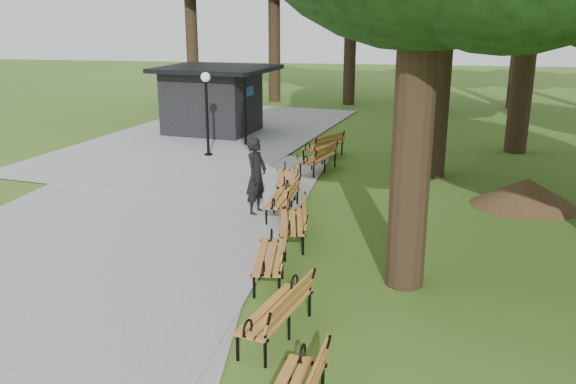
% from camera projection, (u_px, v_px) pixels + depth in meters
% --- Properties ---
extents(ground, '(100.00, 100.00, 0.00)m').
position_uv_depth(ground, '(252.00, 306.00, 10.27)').
color(ground, '#385F1B').
rests_on(ground, ground).
extents(path, '(12.00, 38.00, 0.06)m').
position_uv_depth(path, '(109.00, 231.00, 13.74)').
color(path, gray).
rests_on(path, ground).
extents(person, '(0.62, 0.79, 1.92)m').
position_uv_depth(person, '(256.00, 176.00, 14.70)').
color(person, black).
rests_on(person, ground).
extents(kiosk, '(4.90, 4.44, 2.71)m').
position_uv_depth(kiosk, '(212.00, 100.00, 24.56)').
color(kiosk, black).
rests_on(kiosk, ground).
extents(lamp_post, '(0.32, 0.32, 2.87)m').
position_uv_depth(lamp_post, '(206.00, 96.00, 20.29)').
color(lamp_post, black).
rests_on(lamp_post, ground).
extents(dirt_mound, '(2.31, 2.31, 0.75)m').
position_uv_depth(dirt_mound, '(526.00, 192.00, 15.43)').
color(dirt_mound, '#47301C').
rests_on(dirt_mound, ground).
extents(bench_2, '(1.10, 2.00, 0.88)m').
position_uv_depth(bench_2, '(276.00, 311.00, 9.19)').
color(bench_2, '#BA6F2B').
rests_on(bench_2, ground).
extents(bench_3, '(0.84, 1.96, 0.88)m').
position_uv_depth(bench_3, '(271.00, 257.00, 11.22)').
color(bench_3, '#BA6F2B').
rests_on(bench_3, ground).
extents(bench_4, '(0.95, 1.98, 0.88)m').
position_uv_depth(bench_4, '(292.00, 221.00, 13.10)').
color(bench_4, '#BA6F2B').
rests_on(bench_4, ground).
extents(bench_5, '(0.69, 1.92, 0.88)m').
position_uv_depth(bench_5, '(283.00, 198.00, 14.73)').
color(bench_5, '#BA6F2B').
rests_on(bench_5, ground).
extents(bench_6, '(0.94, 1.98, 0.88)m').
position_uv_depth(bench_6, '(287.00, 177.00, 16.59)').
color(bench_6, '#BA6F2B').
rests_on(bench_6, ground).
extents(bench_7, '(1.18, 2.00, 0.88)m').
position_uv_depth(bench_7, '(318.00, 158.00, 18.76)').
color(bench_7, '#BA6F2B').
rests_on(bench_7, ground).
extents(bench_8, '(1.48, 1.97, 0.88)m').
position_uv_depth(bench_8, '(323.00, 146.00, 20.50)').
color(bench_8, '#BA6F2B').
rests_on(bench_8, ground).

